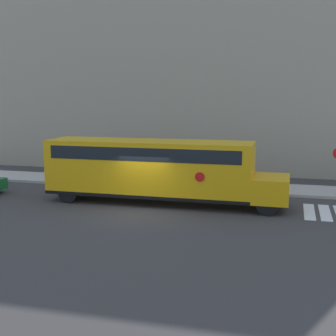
% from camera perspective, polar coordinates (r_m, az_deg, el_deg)
% --- Properties ---
extents(ground_plane, '(60.00, 60.00, 0.00)m').
position_cam_1_polar(ground_plane, '(21.97, -3.40, -5.30)').
color(ground_plane, '#3A3838').
extents(sidewalk_strip, '(44.00, 3.00, 0.15)m').
position_cam_1_polar(sidewalk_strip, '(28.05, 0.79, -2.00)').
color(sidewalk_strip, '#B2ADA3').
rests_on(sidewalk_strip, ground).
extents(building_backdrop, '(32.00, 4.00, 13.22)m').
position_cam_1_polar(building_backdrop, '(33.90, 3.57, 10.97)').
color(building_backdrop, '#9E937F').
rests_on(building_backdrop, ground).
extents(school_bus, '(11.96, 2.57, 3.14)m').
position_cam_1_polar(school_bus, '(23.27, -1.56, 0.07)').
color(school_bus, '#EAA80F').
rests_on(school_bus, ground).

